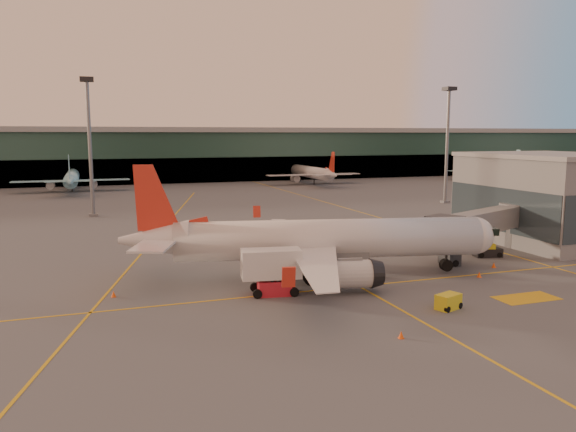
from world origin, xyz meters
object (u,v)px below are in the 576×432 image
object	(u,v)px
main_airplane	(316,241)
pushback_tug	(488,251)
catering_truck	(272,269)
gpu_cart	(448,302)

from	to	relation	value
main_airplane	pushback_tug	world-z (taller)	main_airplane
main_airplane	pushback_tug	xyz separation A→B (m)	(24.30, 2.44, -3.28)
catering_truck	main_airplane	bearing A→B (deg)	44.75
main_airplane	catering_truck	xyz separation A→B (m)	(-6.48, -4.61, -1.47)
catering_truck	gpu_cart	world-z (taller)	catering_truck
pushback_tug	main_airplane	bearing A→B (deg)	-160.36
main_airplane	gpu_cart	size ratio (longest dim) A/B	15.27
main_airplane	catering_truck	bearing A→B (deg)	-132.11
gpu_cart	pushback_tug	world-z (taller)	pushback_tug
catering_truck	pushback_tug	distance (m)	31.63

